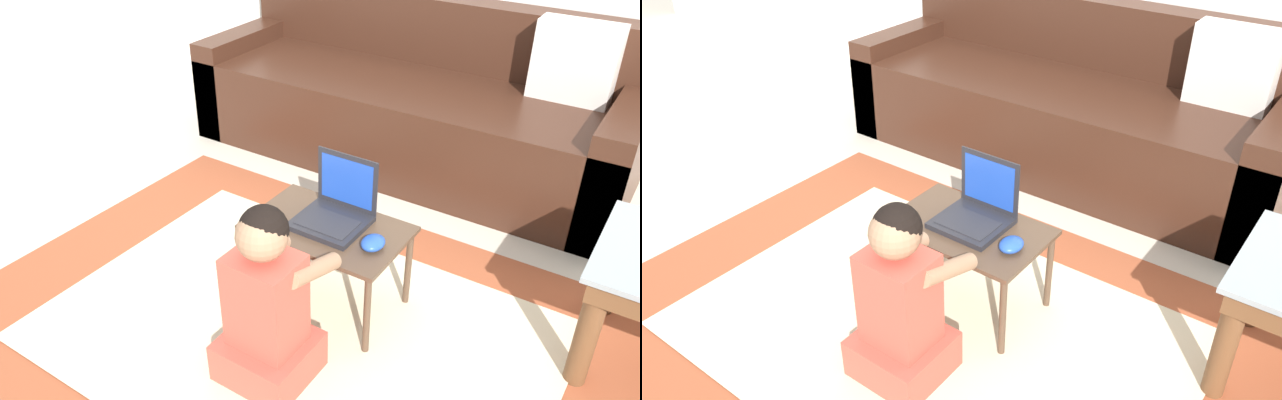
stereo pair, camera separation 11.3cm
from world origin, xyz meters
TOP-DOWN VIEW (x-y plane):
  - ground_plane at (0.00, 0.00)m, footprint 16.00×16.00m
  - area_rug at (0.13, -0.24)m, footprint 2.41×1.68m
  - couch at (-0.15, 1.21)m, footprint 2.22×0.80m
  - laptop_desk at (0.13, -0.04)m, footprint 0.55×0.35m
  - laptop at (0.13, -0.00)m, footprint 0.24×0.22m
  - computer_mouse at (0.32, -0.07)m, footprint 0.08×0.10m
  - person_seated at (0.17, -0.44)m, footprint 0.28×0.37m

SIDE VIEW (x-z plane):
  - ground_plane at x=0.00m, z-range 0.00..0.00m
  - area_rug at x=0.13m, z-range 0.00..0.01m
  - couch at x=-0.15m, z-range -0.12..0.69m
  - person_seated at x=0.17m, z-range -0.03..0.60m
  - laptop_desk at x=0.13m, z-range 0.13..0.47m
  - computer_mouse at x=0.32m, z-range 0.34..0.38m
  - laptop at x=0.13m, z-range 0.26..0.49m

